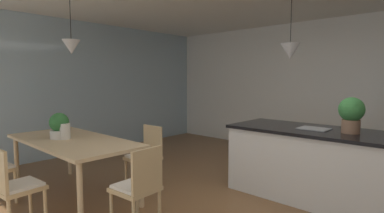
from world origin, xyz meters
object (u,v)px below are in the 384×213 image
(potted_plant_on_table, at_px, (59,126))
(chair_kitchen_end, at_px, (139,186))
(potted_plant_on_island, at_px, (351,113))
(chair_near_right, at_px, (14,185))
(vase_on_dining_table, at_px, (65,131))
(chair_far_right, at_px, (146,155))
(dining_table, at_px, (73,144))
(kitchen_island, at_px, (320,164))

(potted_plant_on_table, bearing_deg, chair_kitchen_end, 3.33)
(potted_plant_on_island, bearing_deg, chair_near_right, -128.46)
(potted_plant_on_table, relative_size, vase_on_dining_table, 1.64)
(chair_far_right, bearing_deg, chair_kitchen_end, -41.85)
(chair_kitchen_end, bearing_deg, dining_table, -179.86)
(dining_table, distance_m, vase_on_dining_table, 0.19)
(chair_kitchen_end, relative_size, vase_on_dining_table, 4.22)
(chair_kitchen_end, distance_m, potted_plant_on_table, 1.63)
(chair_kitchen_end, bearing_deg, vase_on_dining_table, -177.64)
(chair_kitchen_end, bearing_deg, potted_plant_on_table, -176.67)
(kitchen_island, relative_size, vase_on_dining_table, 10.92)
(chair_far_right, relative_size, potted_plant_on_table, 2.57)
(dining_table, height_order, chair_far_right, chair_far_right)
(chair_far_right, height_order, potted_plant_on_table, potted_plant_on_table)
(dining_table, bearing_deg, chair_kitchen_end, 0.14)
(potted_plant_on_table, bearing_deg, potted_plant_on_island, 36.15)
(chair_near_right, bearing_deg, kitchen_island, 55.83)
(potted_plant_on_island, relative_size, vase_on_dining_table, 2.05)
(chair_kitchen_end, xyz_separation_m, potted_plant_on_island, (1.37, 2.05, 0.66))
(kitchen_island, relative_size, potted_plant_on_table, 6.66)
(chair_far_right, xyz_separation_m, kitchen_island, (1.96, 1.22, -0.01))
(chair_kitchen_end, distance_m, chair_near_right, 1.25)
(kitchen_island, bearing_deg, dining_table, -139.71)
(dining_table, bearing_deg, chair_near_right, -61.11)
(kitchen_island, bearing_deg, potted_plant_on_table, -140.51)
(dining_table, distance_m, potted_plant_on_island, 3.46)
(chair_far_right, distance_m, potted_plant_on_island, 2.68)
(dining_table, height_order, chair_near_right, chair_near_right)
(chair_kitchen_end, relative_size, kitchen_island, 0.39)
(chair_kitchen_end, height_order, vase_on_dining_table, vase_on_dining_table)
(dining_table, height_order, chair_kitchen_end, chair_kitchen_end)
(dining_table, xyz_separation_m, kitchen_island, (2.42, 2.05, -0.23))
(vase_on_dining_table, bearing_deg, potted_plant_on_island, 36.66)
(kitchen_island, height_order, potted_plant_on_table, potted_plant_on_table)
(dining_table, height_order, vase_on_dining_table, vase_on_dining_table)
(chair_kitchen_end, height_order, chair_far_right, same)
(chair_far_right, relative_size, kitchen_island, 0.39)
(potted_plant_on_island, bearing_deg, vase_on_dining_table, -143.34)
(chair_far_right, xyz_separation_m, vase_on_dining_table, (-0.54, -0.89, 0.38))
(chair_near_right, bearing_deg, dining_table, 118.89)
(kitchen_island, distance_m, vase_on_dining_table, 3.29)
(chair_near_right, distance_m, chair_far_right, 1.67)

